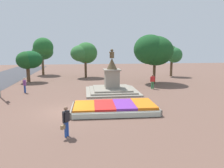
% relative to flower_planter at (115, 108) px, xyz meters
% --- Properties ---
extents(ground_plane, '(92.37, 92.37, 0.00)m').
position_rel_flower_planter_xyz_m(ground_plane, '(-3.77, 0.43, -0.29)').
color(ground_plane, brown).
extents(flower_planter, '(6.61, 3.69, 0.64)m').
position_rel_flower_planter_xyz_m(flower_planter, '(0.00, 0.00, 0.00)').
color(flower_planter, '#38281C').
rests_on(flower_planter, ground_plane).
extents(statue_monument, '(5.64, 5.64, 4.68)m').
position_rel_flower_planter_xyz_m(statue_monument, '(0.67, 7.26, 0.55)').
color(statue_monument, gray).
rests_on(statue_monument, ground_plane).
extents(pedestrian_with_handbag, '(0.49, 0.64, 1.73)m').
position_rel_flower_planter_xyz_m(pedestrian_with_handbag, '(-3.35, -4.38, 0.69)').
color(pedestrian_with_handbag, '#264CA5').
rests_on(pedestrian_with_handbag, ground_plane).
extents(pedestrian_near_planter, '(0.57, 0.23, 1.74)m').
position_rel_flower_planter_xyz_m(pedestrian_near_planter, '(5.63, 8.45, 0.73)').
color(pedestrian_near_planter, '#338C4C').
rests_on(pedestrian_near_planter, ground_plane).
extents(pedestrian_crossing_plaza, '(0.41, 0.46, 1.63)m').
position_rel_flower_planter_xyz_m(pedestrian_crossing_plaza, '(-8.70, 8.05, 0.65)').
color(pedestrian_crossing_plaza, '#264CA5').
rests_on(pedestrian_crossing_plaza, ground_plane).
extents(park_tree_far_left, '(3.72, 3.89, 6.47)m').
position_rel_flower_planter_xyz_m(park_tree_far_left, '(-9.35, 23.52, 4.13)').
color(park_tree_far_left, brown).
rests_on(park_tree_far_left, ground_plane).
extents(park_tree_behind_statue, '(3.34, 2.71, 5.22)m').
position_rel_flower_planter_xyz_m(park_tree_behind_statue, '(12.18, 18.90, 3.45)').
color(park_tree_behind_statue, brown).
rests_on(park_tree_behind_statue, ground_plane).
extents(park_tree_far_right, '(5.33, 5.02, 6.52)m').
position_rel_flower_planter_xyz_m(park_tree_far_right, '(6.92, 12.64, 4.15)').
color(park_tree_far_right, '#4C3823').
rests_on(park_tree_far_right, ground_plane).
extents(park_tree_street_side, '(4.27, 3.88, 5.62)m').
position_rel_flower_planter_xyz_m(park_tree_street_side, '(-2.26, 19.51, 3.61)').
color(park_tree_street_side, '#4C3823').
rests_on(park_tree_street_side, ground_plane).
extents(park_tree_mid_canopy, '(3.51, 3.22, 4.36)m').
position_rel_flower_planter_xyz_m(park_tree_mid_canopy, '(-9.87, 15.69, 2.80)').
color(park_tree_mid_canopy, brown).
rests_on(park_tree_mid_canopy, ground_plane).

